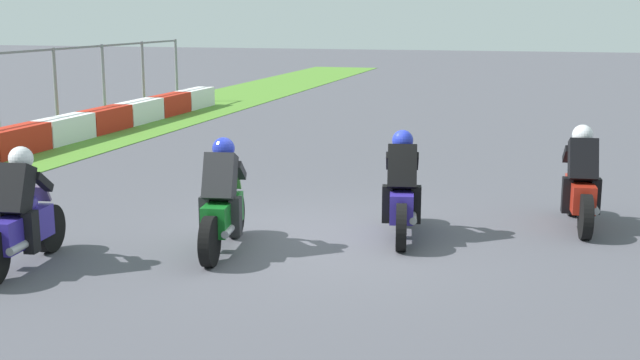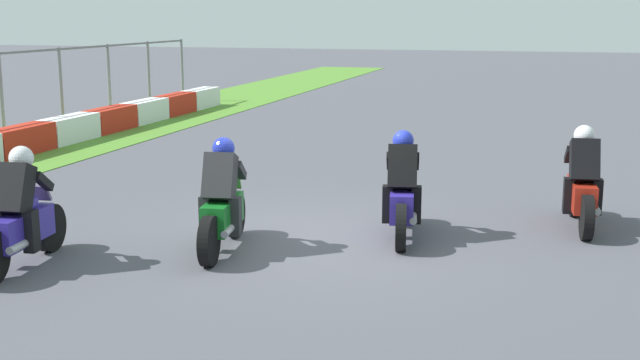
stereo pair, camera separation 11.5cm
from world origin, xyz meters
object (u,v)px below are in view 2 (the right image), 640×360
at_px(rider_lane_a, 582,186).
at_px(rider_lane_b, 402,194).
at_px(rider_lane_d, 20,218).
at_px(rider_lane_c, 223,205).

distance_m(rider_lane_a, rider_lane_b, 2.74).
height_order(rider_lane_a, rider_lane_b, same).
relative_size(rider_lane_a, rider_lane_d, 1.00).
height_order(rider_lane_c, rider_lane_d, same).
distance_m(rider_lane_b, rider_lane_c, 2.53).
bearing_deg(rider_lane_c, rider_lane_d, 114.57).
relative_size(rider_lane_a, rider_lane_b, 1.01).
bearing_deg(rider_lane_c, rider_lane_a, -69.13).
relative_size(rider_lane_b, rider_lane_c, 1.00).
height_order(rider_lane_b, rider_lane_d, same).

